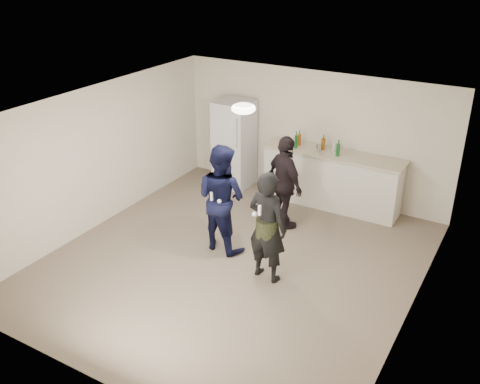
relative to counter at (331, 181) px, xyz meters
The scene contains 21 objects.
floor 2.78m from the counter, 102.09° to the right, with size 6.00×6.00×0.00m, color #6B5B4C.
ceiling 3.37m from the counter, 102.09° to the right, with size 6.00×6.00×0.00m, color silver.
wall_back 0.98m from the counter, 150.01° to the left, with size 6.00×6.00×0.00m, color beige.
wall_front 5.74m from the counter, 95.76° to the right, with size 6.00×6.00×0.00m, color beige.
wall_left 4.32m from the counter, 141.21° to the right, with size 6.00×6.00×0.00m, color beige.
wall_right 3.52m from the counter, 50.79° to the right, with size 6.00×6.00×0.00m, color beige.
counter is the anchor object (origin of this frame).
counter_top 0.55m from the counter, ahead, with size 2.68×0.64×0.04m, color #C0B895.
fridge 2.14m from the counter, behind, with size 0.70×0.70×1.80m, color silver.
fridge_handle 2.03m from the counter, 166.43° to the right, with size 0.02×0.02×0.60m, color silver.
ceiling_dome 3.11m from the counter, 103.56° to the right, with size 0.36×0.36×0.16m, color white.
shaker 0.71m from the counter, 158.33° to the right, with size 0.08×0.08×0.17m, color silver.
man 2.59m from the counter, 112.61° to the right, with size 0.88×0.68×1.81m, color #0E113A.
woman 2.81m from the counter, 88.47° to the right, with size 0.63×0.42×1.74m, color black.
camo_shorts 2.80m from the counter, 88.47° to the right, with size 0.34×0.34×0.28m, color #2E3518.
spectator 1.33m from the counter, 108.02° to the right, with size 1.00×0.42×1.70m, color black.
remote_man 2.87m from the counter, 110.42° to the right, with size 0.04×0.04×0.15m, color silver.
nunchuk_man 2.79m from the counter, 108.30° to the right, with size 0.07×0.07×0.07m, color silver.
remote_woman 3.12m from the counter, 88.60° to the right, with size 0.04×0.04×0.15m, color white.
nunchuk_woman 3.07m from the counter, 90.49° to the right, with size 0.07×0.07×0.07m, color white.
bottle_cluster 0.75m from the counter, behind, with size 0.92×0.28×0.25m.
Camera 1 is at (3.74, -6.23, 4.64)m, focal length 40.00 mm.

